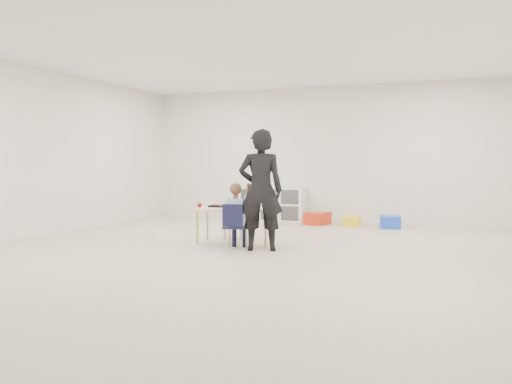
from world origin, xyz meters
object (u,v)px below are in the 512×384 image
at_px(child, 235,213).
at_px(cubby_shelf, 272,204).
at_px(adult, 261,190).
at_px(table, 235,225).
at_px(chair_near, 235,226).

height_order(child, cubby_shelf, child).
height_order(child, adult, adult).
distance_m(cubby_shelf, adult, 4.02).
relative_size(table, chair_near, 1.92).
bearing_deg(chair_near, table, 106.30).
bearing_deg(table, child, -73.70).
height_order(table, adult, adult).
bearing_deg(adult, chair_near, -19.88).
xyz_separation_m(child, adult, (0.38, -0.00, 0.33)).
distance_m(child, adult, 0.51).
xyz_separation_m(chair_near, cubby_shelf, (-0.80, 3.80, 0.03)).
height_order(cubby_shelf, adult, adult).
xyz_separation_m(chair_near, child, (0.00, 0.00, 0.19)).
distance_m(chair_near, adult, 0.65).
distance_m(table, adult, 0.96).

